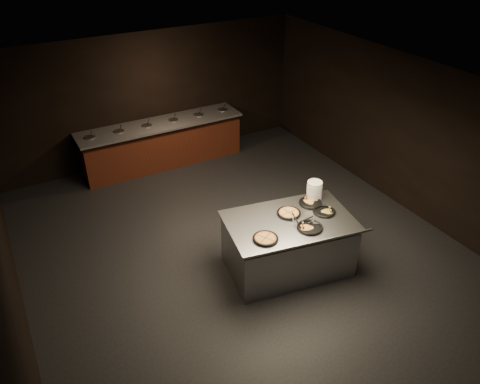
{
  "coord_description": "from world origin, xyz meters",
  "views": [
    {
      "loc": [
        -3.13,
        -5.66,
        5.17
      ],
      "look_at": [
        0.19,
        0.3,
        0.92
      ],
      "focal_mm": 35.0,
      "sensor_mm": 36.0,
      "label": 1
    }
  ],
  "objects": [
    {
      "name": "pan_cheese_whole",
      "position": [
        0.53,
        -0.69,
        0.97
      ],
      "size": [
        0.38,
        0.38,
        0.04
      ],
      "rotation": [
        0.0,
        0.0,
        0.1
      ],
      "color": "black",
      "rests_on": "serving_counter"
    },
    {
      "name": "plate_stack",
      "position": [
        1.17,
        -0.49,
        1.1
      ],
      "size": [
        0.25,
        0.25,
        0.3
      ],
      "primitive_type": "cylinder",
      "color": "silver",
      "rests_on": "serving_counter"
    },
    {
      "name": "pan_veggie_slices",
      "position": [
        1.05,
        -0.93,
        0.97
      ],
      "size": [
        0.36,
        0.36,
        0.04
      ],
      "rotation": [
        0.0,
        0.0,
        -0.93
      ],
      "color": "black",
      "rests_on": "serving_counter"
    },
    {
      "name": "pan_veggie_whole",
      "position": [
        -0.14,
        -1.07,
        0.97
      ],
      "size": [
        0.38,
        0.38,
        0.04
      ],
      "rotation": [
        0.0,
        0.0,
        0.51
      ],
      "color": "black",
      "rests_on": "serving_counter"
    },
    {
      "name": "pan_cheese_slices_b",
      "position": [
        0.59,
        -1.17,
        0.97
      ],
      "size": [
        0.4,
        0.4,
        0.04
      ],
      "rotation": [
        0.0,
        0.0,
        2.18
      ],
      "color": "black",
      "rests_on": "serving_counter"
    },
    {
      "name": "serving_counter",
      "position": [
        0.44,
        -0.84,
        0.45
      ],
      "size": [
        2.17,
        1.6,
        0.95
      ],
      "rotation": [
        0.0,
        0.0,
        -0.18
      ],
      "color": "#B1B4B9",
      "rests_on": "ground"
    },
    {
      "name": "room",
      "position": [
        0.0,
        0.0,
        1.45
      ],
      "size": [
        7.02,
        8.02,
        2.92
      ],
      "color": "black",
      "rests_on": "ground"
    },
    {
      "name": "pan_cheese_slices_a",
      "position": [
        1.01,
        -0.62,
        0.97
      ],
      "size": [
        0.38,
        0.38,
        0.04
      ],
      "rotation": [
        0.0,
        0.0,
        0.87
      ],
      "color": "black",
      "rests_on": "serving_counter"
    },
    {
      "name": "server_left",
      "position": [
        0.47,
        -0.9,
        1.02
      ],
      "size": [
        0.09,
        0.31,
        0.15
      ],
      "rotation": [
        0.0,
        0.0,
        1.51
      ],
      "color": "#B1B4B9",
      "rests_on": "serving_counter"
    },
    {
      "name": "salad_bar",
      "position": [
        0.0,
        3.56,
        0.44
      ],
      "size": [
        3.7,
        0.83,
        1.18
      ],
      "color": "#5B2415",
      "rests_on": "ground"
    },
    {
      "name": "server_right",
      "position": [
        0.65,
        -1.07,
        1.02
      ],
      "size": [
        0.29,
        0.18,
        0.15
      ],
      "rotation": [
        0.0,
        0.0,
        -0.43
      ],
      "color": "#B1B4B9",
      "rests_on": "serving_counter"
    }
  ]
}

